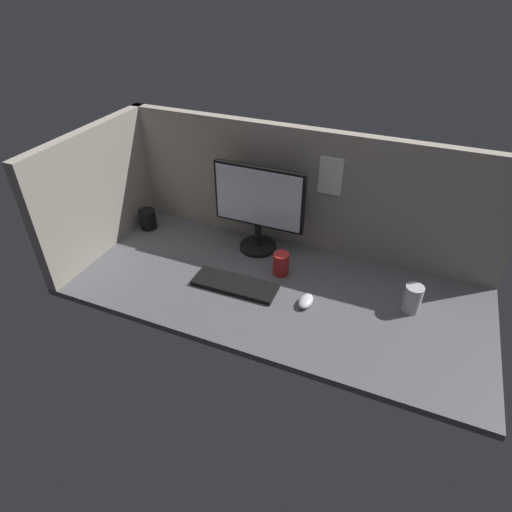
{
  "coord_description": "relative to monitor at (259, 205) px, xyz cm",
  "views": [
    {
      "loc": [
        49.04,
        -137.78,
        119.45
      ],
      "look_at": [
        -7.17,
        0.0,
        14.0
      ],
      "focal_mm": 30.2,
      "sensor_mm": 36.0,
      "label": 1
    }
  ],
  "objects": [
    {
      "name": "keyboard",
      "position": [
        2.29,
        -32.13,
        -22.66
      ],
      "size": [
        37.24,
        13.7,
        2.0
      ],
      "primitive_type": "cube",
      "rotation": [
        0.0,
        0.0,
        0.02
      ],
      "color": "black",
      "rests_on": "ground_plane"
    },
    {
      "name": "cubicle_wall_side",
      "position": [
        -69.58,
        -25.13,
        5.5
      ],
      "size": [
        5.0,
        80.0,
        58.32
      ],
      "primitive_type": "cube",
      "color": "gray",
      "rests_on": "ground_plane"
    },
    {
      "name": "mug_steel",
      "position": [
        74.31,
        -18.16,
        -17.72
      ],
      "size": [
        7.34,
        7.34,
        11.87
      ],
      "color": "#B2B2B7",
      "rests_on": "ground_plane"
    },
    {
      "name": "monitor",
      "position": [
        0.0,
        0.0,
        0.0
      ],
      "size": [
        43.78,
        18.0,
        42.48
      ],
      "color": "black",
      "rests_on": "ground_plane"
    },
    {
      "name": "mug_black_travel",
      "position": [
        -60.43,
        -5.3,
        -18.42
      ],
      "size": [
        8.43,
        8.43,
        10.46
      ],
      "color": "black",
      "rests_on": "ground_plane"
    },
    {
      "name": "mug_red_plastic",
      "position": [
        17.32,
        -15.53,
        -18.38
      ],
      "size": [
        7.25,
        7.25,
        10.56
      ],
      "color": "red",
      "rests_on": "ground_plane"
    },
    {
      "name": "cubicle_wall_back",
      "position": [
        17.94,
        12.36,
        5.52
      ],
      "size": [
        180.0,
        5.5,
        58.32
      ],
      "color": "gray",
      "rests_on": "ground_plane"
    },
    {
      "name": "ground_plane",
      "position": [
        17.92,
        -25.13,
        -25.16
      ],
      "size": [
        180.0,
        80.0,
        3.0
      ],
      "primitive_type": "cube",
      "color": "#515156"
    },
    {
      "name": "mouse",
      "position": [
        34.15,
        -31.41,
        -21.96
      ],
      "size": [
        6.21,
        9.94,
        3.4
      ],
      "primitive_type": "ellipsoid",
      "rotation": [
        0.0,
        0.0,
        -0.07
      ],
      "color": "silver",
      "rests_on": "ground_plane"
    }
  ]
}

